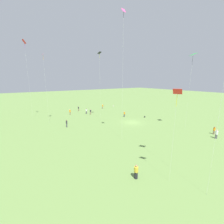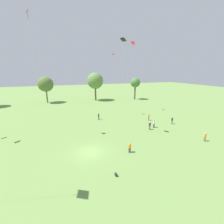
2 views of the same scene
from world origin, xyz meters
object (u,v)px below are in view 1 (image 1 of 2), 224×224
(person_9, at_px, (103,106))
(kite_6, at_px, (193,57))
(person_7, at_px, (136,172))
(kite_4, at_px, (100,57))
(kite_0, at_px, (177,96))
(person_6, at_px, (91,112))
(person_1, at_px, (86,111))
(picnic_bag_1, at_px, (145,117))
(person_3, at_px, (214,130))
(person_5, at_px, (79,109))
(kite_2, at_px, (123,25))
(picnic_bag_0, at_px, (113,106))
(kite_1, at_px, (24,45))
(kite_3, at_px, (43,60))
(person_8, at_px, (70,112))
(person_2, at_px, (124,114))
(person_0, at_px, (67,124))
(person_4, at_px, (216,134))

(person_9, distance_m, kite_6, 34.48)
(person_7, xyz_separation_m, kite_4, (24.67, -9.57, 15.81))
(kite_0, bearing_deg, person_6, 6.54)
(person_1, distance_m, kite_4, 17.75)
(picnic_bag_1, bearing_deg, person_3, -175.09)
(person_1, xyz_separation_m, person_5, (5.46, 0.49, 0.02))
(person_5, distance_m, kite_2, 34.07)
(person_3, bearing_deg, kite_6, -51.11)
(person_1, xyz_separation_m, kite_6, (-26.53, -11.57, 14.40))
(person_3, distance_m, picnic_bag_0, 37.82)
(kite_1, relative_size, kite_4, 1.16)
(kite_4, bearing_deg, kite_2, 94.42)
(person_3, bearing_deg, kite_3, -29.16)
(person_7, relative_size, kite_4, 0.09)
(person_9, distance_m, picnic_bag_1, 18.85)
(person_8, height_order, person_9, person_8)
(person_2, height_order, person_6, person_6)
(person_1, height_order, kite_0, kite_0)
(kite_6, bearing_deg, person_9, -100.12)
(person_9, xyz_separation_m, picnic_bag_1, (-18.55, -3.26, -0.65))
(person_5, height_order, person_8, person_8)
(person_0, relative_size, picnic_bag_1, 4.27)
(person_8, distance_m, kite_1, 21.17)
(person_0, bearing_deg, picnic_bag_0, -65.26)
(person_3, xyz_separation_m, kite_6, (4.90, 2.06, 14.47))
(person_0, height_order, person_4, person_4)
(person_2, height_order, picnic_bag_0, person_2)
(person_3, xyz_separation_m, person_6, (29.85, 12.93, 0.06))
(person_3, distance_m, kite_3, 39.70)
(picnic_bag_0, bearing_deg, person_6, 119.07)
(person_5, distance_m, picnic_bag_0, 15.51)
(person_5, relative_size, person_8, 0.99)
(person_5, relative_size, kite_3, 0.11)
(person_0, bearing_deg, kite_0, 178.31)
(person_5, bearing_deg, person_4, 144.29)
(person_4, xyz_separation_m, kite_2, (9.67, 14.94, 18.53))
(kite_3, relative_size, picnic_bag_1, 40.67)
(kite_6, bearing_deg, person_2, -92.09)
(person_2, relative_size, picnic_bag_1, 3.94)
(kite_6, bearing_deg, kite_2, -28.34)
(kite_3, distance_m, kite_4, 13.42)
(person_4, relative_size, kite_4, 0.10)
(person_8, relative_size, kite_0, 0.18)
(person_5, relative_size, kite_0, 0.18)
(person_2, bearing_deg, picnic_bag_1, -58.04)
(person_9, bearing_deg, picnic_bag_1, 55.58)
(kite_2, xyz_separation_m, picnic_bag_1, (9.12, -15.54, -19.19))
(person_0, bearing_deg, person_2, -98.15)
(person_4, bearing_deg, person_7, 46.56)
(person_0, bearing_deg, person_1, -52.58)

